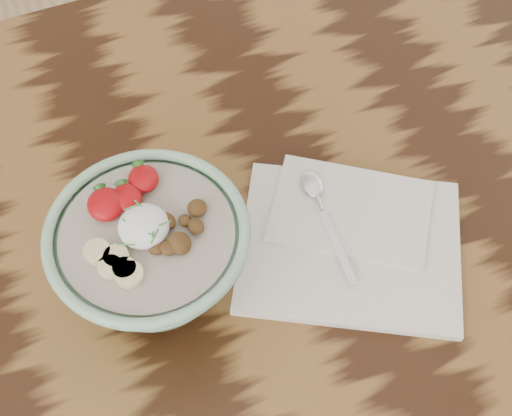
% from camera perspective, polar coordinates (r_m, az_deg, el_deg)
% --- Properties ---
extents(table, '(1.60, 0.90, 0.75)m').
position_cam_1_polar(table, '(0.93, -8.28, -6.11)').
color(table, black).
rests_on(table, ground).
extents(breakfast_bowl, '(0.21, 0.21, 0.14)m').
position_cam_1_polar(breakfast_bowl, '(0.76, -8.36, -3.66)').
color(breakfast_bowl, '#8EBF9C').
rests_on(breakfast_bowl, table).
extents(napkin, '(0.32, 0.30, 0.02)m').
position_cam_1_polar(napkin, '(0.84, 7.54, -2.42)').
color(napkin, white).
rests_on(napkin, table).
extents(spoon, '(0.03, 0.16, 0.01)m').
position_cam_1_polar(spoon, '(0.85, 4.98, 0.72)').
color(spoon, silver).
rests_on(spoon, napkin).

